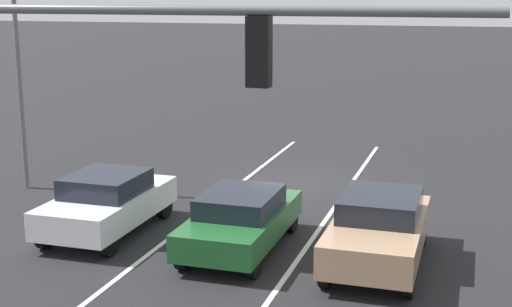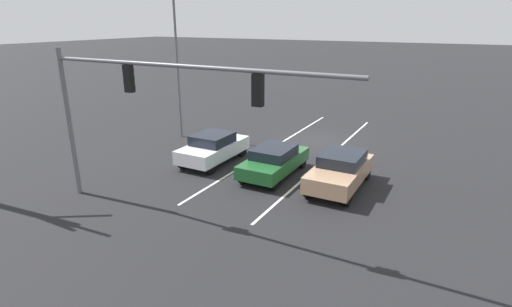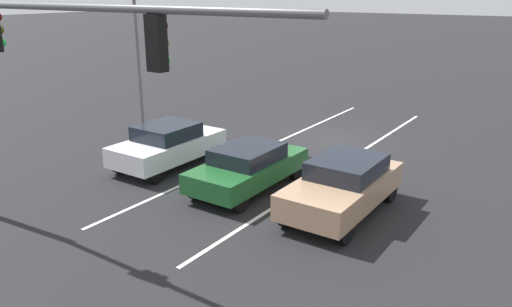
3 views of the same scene
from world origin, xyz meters
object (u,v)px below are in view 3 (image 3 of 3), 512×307
object	(u,v)px
street_lamp_right_shoulder	(138,17)
traffic_signal_gantry	(3,57)
car_darkgreen_midlane_front	(248,166)
car_tan_leftlane_front	(343,185)
car_white_rightlane_front	(168,144)

from	to	relation	value
street_lamp_right_shoulder	traffic_signal_gantry	bearing A→B (deg)	120.39
traffic_signal_gantry	street_lamp_right_shoulder	world-z (taller)	street_lamp_right_shoulder
car_darkgreen_midlane_front	street_lamp_right_shoulder	world-z (taller)	street_lamp_right_shoulder
car_tan_leftlane_front	street_lamp_right_shoulder	bearing A→B (deg)	-15.77
street_lamp_right_shoulder	car_white_rightlane_front	bearing A→B (deg)	145.23
car_tan_leftlane_front	traffic_signal_gantry	xyz separation A→B (m)	(5.82, 5.82, 3.69)
car_tan_leftlane_front	car_darkgreen_midlane_front	xyz separation A→B (m)	(3.17, 0.05, -0.08)
car_white_rightlane_front	car_darkgreen_midlane_front	bearing A→B (deg)	177.19
car_darkgreen_midlane_front	traffic_signal_gantry	world-z (taller)	traffic_signal_gantry
car_white_rightlane_front	traffic_signal_gantry	world-z (taller)	traffic_signal_gantry
street_lamp_right_shoulder	car_tan_leftlane_front	bearing A→B (deg)	164.23
car_tan_leftlane_front	traffic_signal_gantry	distance (m)	9.01
car_white_rightlane_front	traffic_signal_gantry	bearing A→B (deg)	98.83
car_white_rightlane_front	traffic_signal_gantry	size ratio (longest dim) A/B	0.35
car_darkgreen_midlane_front	street_lamp_right_shoulder	distance (m)	9.44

